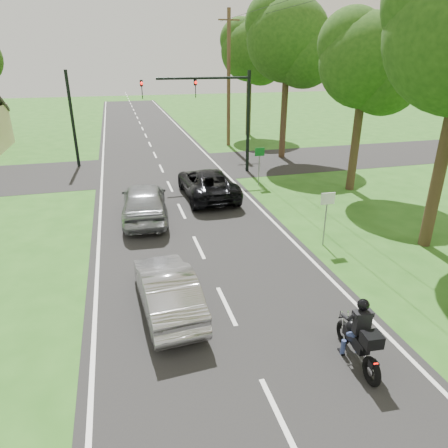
{
  "coord_description": "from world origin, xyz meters",
  "views": [
    {
      "loc": [
        -2.61,
        -9.47,
        6.74
      ],
      "look_at": [
        0.73,
        3.0,
        1.3
      ],
      "focal_mm": 32.0,
      "sensor_mm": 36.0,
      "label": 1
    }
  ],
  "objects_px": {
    "silver_sedan": "(167,289)",
    "sign_green": "(259,157)",
    "sign_white": "(327,206)",
    "motorcycle_rider": "(360,339)",
    "traffic_signal": "(218,104)",
    "utility_pole_far": "(229,79)",
    "silver_suv": "(144,201)",
    "dark_suv": "(207,183)"
  },
  "relations": [
    {
      "from": "silver_sedan",
      "to": "sign_green",
      "type": "relative_size",
      "value": 1.92
    },
    {
      "from": "sign_white",
      "to": "sign_green",
      "type": "xyz_separation_m",
      "value": [
        0.2,
        8.0,
        0.0
      ]
    },
    {
      "from": "motorcycle_rider",
      "to": "traffic_signal",
      "type": "xyz_separation_m",
      "value": [
        0.96,
        17.06,
        3.45
      ]
    },
    {
      "from": "motorcycle_rider",
      "to": "silver_sedan",
      "type": "distance_m",
      "value": 5.23
    },
    {
      "from": "motorcycle_rider",
      "to": "utility_pole_far",
      "type": "distance_m",
      "value": 25.73
    },
    {
      "from": "silver_sedan",
      "to": "sign_green",
      "type": "xyz_separation_m",
      "value": [
        6.56,
        10.73,
        0.91
      ]
    },
    {
      "from": "utility_pole_far",
      "to": "sign_green",
      "type": "distance_m",
      "value": 11.63
    },
    {
      "from": "motorcycle_rider",
      "to": "silver_suv",
      "type": "height_order",
      "value": "motorcycle_rider"
    },
    {
      "from": "silver_sedan",
      "to": "utility_pole_far",
      "type": "xyz_separation_m",
      "value": [
        7.86,
        21.75,
        4.4
      ]
    },
    {
      "from": "silver_sedan",
      "to": "sign_green",
      "type": "bearing_deg",
      "value": -125.39
    },
    {
      "from": "traffic_signal",
      "to": "sign_white",
      "type": "distance_m",
      "value": 11.39
    },
    {
      "from": "motorcycle_rider",
      "to": "silver_suv",
      "type": "distance_m",
      "value": 11.33
    },
    {
      "from": "sign_white",
      "to": "sign_green",
      "type": "relative_size",
      "value": 1.0
    },
    {
      "from": "sign_white",
      "to": "silver_sedan",
      "type": "bearing_deg",
      "value": -156.79
    },
    {
      "from": "dark_suv",
      "to": "sign_green",
      "type": "xyz_separation_m",
      "value": [
        3.25,
        1.22,
        0.86
      ]
    },
    {
      "from": "silver_sedan",
      "to": "traffic_signal",
      "type": "xyz_separation_m",
      "value": [
        5.0,
        13.75,
        3.45
      ]
    },
    {
      "from": "traffic_signal",
      "to": "sign_white",
      "type": "xyz_separation_m",
      "value": [
        1.36,
        -11.02,
        -2.54
      ]
    },
    {
      "from": "motorcycle_rider",
      "to": "sign_white",
      "type": "bearing_deg",
      "value": 73.64
    },
    {
      "from": "motorcycle_rider",
      "to": "dark_suv",
      "type": "distance_m",
      "value": 12.84
    },
    {
      "from": "dark_suv",
      "to": "sign_green",
      "type": "distance_m",
      "value": 3.58
    },
    {
      "from": "dark_suv",
      "to": "sign_white",
      "type": "xyz_separation_m",
      "value": [
        3.05,
        -6.78,
        0.86
      ]
    },
    {
      "from": "motorcycle_rider",
      "to": "silver_sedan",
      "type": "relative_size",
      "value": 0.5
    },
    {
      "from": "sign_green",
      "to": "sign_white",
      "type": "bearing_deg",
      "value": -91.43
    },
    {
      "from": "dark_suv",
      "to": "sign_white",
      "type": "height_order",
      "value": "sign_white"
    },
    {
      "from": "dark_suv",
      "to": "silver_sedan",
      "type": "height_order",
      "value": "dark_suv"
    },
    {
      "from": "motorcycle_rider",
      "to": "silver_suv",
      "type": "relative_size",
      "value": 0.42
    },
    {
      "from": "silver_sedan",
      "to": "utility_pole_far",
      "type": "relative_size",
      "value": 0.41
    },
    {
      "from": "sign_white",
      "to": "dark_suv",
      "type": "bearing_deg",
      "value": 114.24
    },
    {
      "from": "utility_pole_far",
      "to": "sign_white",
      "type": "xyz_separation_m",
      "value": [
        -1.5,
        -19.02,
        -3.49
      ]
    },
    {
      "from": "silver_sedan",
      "to": "silver_suv",
      "type": "distance_m",
      "value": 7.25
    },
    {
      "from": "dark_suv",
      "to": "silver_suv",
      "type": "xyz_separation_m",
      "value": [
        -3.35,
        -2.26,
        0.09
      ]
    },
    {
      "from": "motorcycle_rider",
      "to": "traffic_signal",
      "type": "distance_m",
      "value": 17.43
    },
    {
      "from": "sign_green",
      "to": "dark_suv",
      "type": "bearing_deg",
      "value": -159.36
    },
    {
      "from": "dark_suv",
      "to": "traffic_signal",
      "type": "bearing_deg",
      "value": -112.45
    },
    {
      "from": "motorcycle_rider",
      "to": "dark_suv",
      "type": "xyz_separation_m",
      "value": [
        -0.73,
        12.82,
        0.05
      ]
    },
    {
      "from": "dark_suv",
      "to": "traffic_signal",
      "type": "distance_m",
      "value": 5.69
    },
    {
      "from": "motorcycle_rider",
      "to": "silver_sedan",
      "type": "height_order",
      "value": "motorcycle_rider"
    },
    {
      "from": "utility_pole_far",
      "to": "motorcycle_rider",
      "type": "bearing_deg",
      "value": -98.68
    },
    {
      "from": "dark_suv",
      "to": "silver_sedan",
      "type": "relative_size",
      "value": 1.29
    },
    {
      "from": "motorcycle_rider",
      "to": "traffic_signal",
      "type": "bearing_deg",
      "value": 91.44
    },
    {
      "from": "dark_suv",
      "to": "silver_suv",
      "type": "relative_size",
      "value": 1.09
    },
    {
      "from": "dark_suv",
      "to": "utility_pole_far",
      "type": "relative_size",
      "value": 0.52
    }
  ]
}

